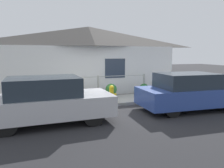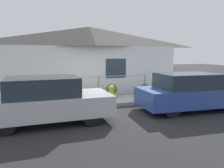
{
  "view_description": "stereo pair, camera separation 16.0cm",
  "coord_description": "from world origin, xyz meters",
  "px_view_note": "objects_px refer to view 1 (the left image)",
  "views": [
    {
      "loc": [
        -2.63,
        -8.27,
        2.16
      ],
      "look_at": [
        0.24,
        0.3,
        0.9
      ],
      "focal_mm": 35.0,
      "sensor_mm": 36.0,
      "label": 1
    },
    {
      "loc": [
        -2.48,
        -8.32,
        2.16
      ],
      "look_at": [
        0.24,
        0.3,
        0.9
      ],
      "focal_mm": 35.0,
      "sensor_mm": 36.0,
      "label": 2
    }
  ],
  "objects_px": {
    "potted_plant_by_fence": "(43,94)",
    "car_right": "(189,92)",
    "car_left": "(48,100)",
    "potted_plant_corner": "(144,88)",
    "fire_hydrant": "(111,93)",
    "potted_plant_near_hydrant": "(111,90)"
  },
  "relations": [
    {
      "from": "potted_plant_near_hydrant",
      "to": "fire_hydrant",
      "type": "bearing_deg",
      "value": -107.67
    },
    {
      "from": "car_right",
      "to": "fire_hydrant",
      "type": "relative_size",
      "value": 5.52
    },
    {
      "from": "car_right",
      "to": "fire_hydrant",
      "type": "xyz_separation_m",
      "value": [
        -2.62,
        1.61,
        -0.19
      ]
    },
    {
      "from": "car_left",
      "to": "potted_plant_corner",
      "type": "relative_size",
      "value": 7.26
    },
    {
      "from": "car_right",
      "to": "fire_hydrant",
      "type": "height_order",
      "value": "car_right"
    },
    {
      "from": "potted_plant_near_hydrant",
      "to": "potted_plant_corner",
      "type": "distance_m",
      "value": 1.82
    },
    {
      "from": "car_right",
      "to": "car_left",
      "type": "bearing_deg",
      "value": -177.89
    },
    {
      "from": "car_right",
      "to": "potted_plant_by_fence",
      "type": "relative_size",
      "value": 6.92
    },
    {
      "from": "car_left",
      "to": "potted_plant_by_fence",
      "type": "height_order",
      "value": "car_left"
    },
    {
      "from": "car_left",
      "to": "fire_hydrant",
      "type": "xyz_separation_m",
      "value": [
        2.62,
        1.62,
        -0.21
      ]
    },
    {
      "from": "car_left",
      "to": "potted_plant_near_hydrant",
      "type": "bearing_deg",
      "value": 39.54
    },
    {
      "from": "fire_hydrant",
      "to": "potted_plant_near_hydrant",
      "type": "bearing_deg",
      "value": 72.33
    },
    {
      "from": "fire_hydrant",
      "to": "potted_plant_corner",
      "type": "bearing_deg",
      "value": 29.58
    },
    {
      "from": "car_right",
      "to": "potted_plant_near_hydrant",
      "type": "bearing_deg",
      "value": 133.53
    },
    {
      "from": "car_left",
      "to": "fire_hydrant",
      "type": "height_order",
      "value": "car_left"
    },
    {
      "from": "car_right",
      "to": "potted_plant_by_fence",
      "type": "height_order",
      "value": "car_right"
    },
    {
      "from": "potted_plant_by_fence",
      "to": "car_right",
      "type": "bearing_deg",
      "value": -25.79
    },
    {
      "from": "fire_hydrant",
      "to": "potted_plant_corner",
      "type": "distance_m",
      "value": 2.44
    },
    {
      "from": "car_right",
      "to": "potted_plant_near_hydrant",
      "type": "xyz_separation_m",
      "value": [
        -2.3,
        2.61,
        -0.21
      ]
    },
    {
      "from": "car_left",
      "to": "potted_plant_corner",
      "type": "height_order",
      "value": "car_left"
    },
    {
      "from": "car_left",
      "to": "potted_plant_near_hydrant",
      "type": "distance_m",
      "value": 3.94
    },
    {
      "from": "potted_plant_corner",
      "to": "fire_hydrant",
      "type": "bearing_deg",
      "value": -150.42
    }
  ]
}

